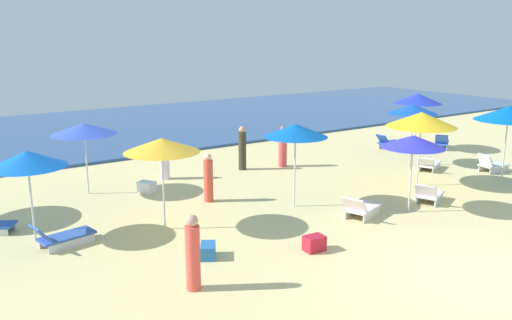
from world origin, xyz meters
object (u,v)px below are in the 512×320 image
object	(u,v)px
cooler_box_1	(314,243)
umbrella_4	(413,142)
beachgoer_4	(242,149)
umbrella_0	(509,113)
lounge_chair_9_1	(442,143)
beachgoer_1	(165,160)
beachgoer_0	(193,254)
umbrella_1	(421,120)
lounge_chair_2_1	(62,237)
lounge_chair_7_0	(429,164)
umbrella_9	(418,99)
umbrella_3	(84,129)
cooler_box_0	(208,251)
lounge_chair_9_0	(389,143)
beachgoer_2	(283,148)
lounge_chair_4_0	(429,194)
cooler_box_2	(147,187)
beachgoer_3	(208,179)
umbrella_2	(27,159)
lounge_chair_4_1	(361,208)
umbrella_7	(413,109)
umbrella_5	(295,130)
lounge_chair_0_0	(492,165)

from	to	relation	value
cooler_box_1	umbrella_4	bearing A→B (deg)	-167.01
beachgoer_4	umbrella_0	bearing A→B (deg)	-28.85
umbrella_4	lounge_chair_9_1	world-z (taller)	umbrella_4
lounge_chair_9_1	beachgoer_1	size ratio (longest dim) A/B	1.02
umbrella_4	beachgoer_0	world-z (taller)	umbrella_4
umbrella_1	lounge_chair_2_1	bearing A→B (deg)	173.24
cooler_box_1	beachgoer_0	bearing A→B (deg)	6.64
beachgoer_4	lounge_chair_7_0	bearing A→B (deg)	-20.44
lounge_chair_9_1	umbrella_0	bearing A→B (deg)	115.30
umbrella_9	umbrella_3	bearing A→B (deg)	173.60
beachgoer_0	cooler_box_0	world-z (taller)	beachgoer_0
umbrella_0	lounge_chair_9_0	bearing A→B (deg)	82.64
beachgoer_2	cooler_box_0	distance (m)	9.14
umbrella_0	umbrella_4	size ratio (longest dim) A/B	1.16
lounge_chair_4_0	cooler_box_2	bearing A→B (deg)	24.31
beachgoer_3	umbrella_2	bearing A→B (deg)	-20.33
lounge_chair_4_0	umbrella_9	xyz separation A→B (m)	(5.82, 5.35, 2.07)
lounge_chair_4_1	lounge_chair_9_1	bearing A→B (deg)	-83.56
umbrella_0	lounge_chair_2_1	size ratio (longest dim) A/B	1.70
umbrella_7	beachgoer_2	size ratio (longest dim) A/B	1.51
beachgoer_0	beachgoer_2	distance (m)	10.72
umbrella_3	lounge_chair_7_0	size ratio (longest dim) A/B	1.51
lounge_chair_4_0	lounge_chair_2_1	bearing A→B (deg)	50.52
beachgoer_2	cooler_box_1	bearing A→B (deg)	-10.70
umbrella_2	umbrella_4	xyz separation A→B (m)	(9.61, -3.95, 0.01)
lounge_chair_9_1	beachgoer_1	xyz separation A→B (m)	(-12.65, 2.38, 0.41)
lounge_chair_4_0	lounge_chair_7_0	world-z (taller)	lounge_chair_4_0
umbrella_5	umbrella_4	bearing A→B (deg)	-43.56
lounge_chair_2_1	beachgoer_2	world-z (taller)	beachgoer_2
umbrella_4	cooler_box_2	world-z (taller)	umbrella_4
umbrella_0	umbrella_2	world-z (taller)	umbrella_0
umbrella_0	lounge_chair_4_1	size ratio (longest dim) A/B	1.86
umbrella_3	beachgoer_4	world-z (taller)	umbrella_3
cooler_box_1	umbrella_1	bearing A→B (deg)	-156.20
beachgoer_0	beachgoer_4	distance (m)	10.02
umbrella_2	lounge_chair_7_0	world-z (taller)	umbrella_2
umbrella_9	lounge_chair_2_1	bearing A→B (deg)	-171.24
umbrella_1	beachgoer_3	world-z (taller)	umbrella_1
lounge_chair_4_0	umbrella_5	world-z (taller)	umbrella_5
lounge_chair_7_0	beachgoer_1	distance (m)	10.05
lounge_chair_4_1	beachgoer_4	bearing A→B (deg)	-21.10
umbrella_2	umbrella_4	bearing A→B (deg)	-22.36
umbrella_5	beachgoer_1	size ratio (longest dim) A/B	1.71
beachgoer_4	cooler_box_1	world-z (taller)	beachgoer_4
umbrella_1	lounge_chair_9_0	distance (m)	6.48
lounge_chair_0_0	cooler_box_2	size ratio (longest dim) A/B	2.31
lounge_chair_0_0	umbrella_1	xyz separation A→B (m)	(-3.82, 0.40, 2.03)
beachgoer_1	beachgoer_2	world-z (taller)	beachgoer_2
umbrella_9	umbrella_4	bearing A→B (deg)	-141.59
lounge_chair_7_0	umbrella_7	bearing A→B (deg)	-23.48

